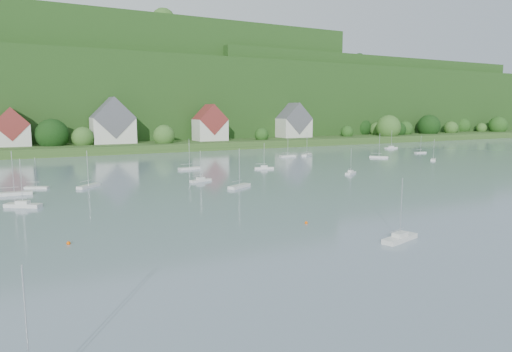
# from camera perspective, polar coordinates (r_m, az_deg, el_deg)

# --- Properties ---
(far_shore_strip) EXTENTS (600.00, 60.00, 3.00)m
(far_shore_strip) POSITION_cam_1_polar(r_m,az_deg,el_deg) (198.33, -19.51, 3.65)
(far_shore_strip) COLOR #2D4F1D
(far_shore_strip) RESTS_ON ground
(forested_ridge) EXTENTS (620.00, 181.22, 69.89)m
(forested_ridge) POSITION_cam_1_polar(r_m,az_deg,el_deg) (266.03, -21.81, 9.17)
(forested_ridge) COLOR #133C13
(forested_ridge) RESTS_ON ground
(village_building_1) EXTENTS (12.00, 9.36, 14.00)m
(village_building_1) POSITION_cam_1_polar(r_m,az_deg,el_deg) (184.96, -28.37, 5.10)
(village_building_1) COLOR silver
(village_building_1) RESTS_ON far_shore_strip
(village_building_2) EXTENTS (16.00, 11.44, 18.00)m
(village_building_2) POSITION_cam_1_polar(r_m,az_deg,el_deg) (186.86, -17.57, 6.18)
(village_building_2) COLOR silver
(village_building_2) RESTS_ON far_shore_strip
(village_building_3) EXTENTS (13.00, 10.40, 15.50)m
(village_building_3) POSITION_cam_1_polar(r_m,az_deg,el_deg) (196.07, -5.81, 6.34)
(village_building_3) COLOR silver
(village_building_3) RESTS_ON far_shore_strip
(village_building_4) EXTENTS (15.00, 10.40, 16.50)m
(village_building_4) POSITION_cam_1_polar(r_m,az_deg,el_deg) (220.27, 4.79, 6.59)
(village_building_4) COLOR silver
(village_building_4) RESTS_ON far_shore_strip
(near_sailboat_3) EXTENTS (5.88, 3.01, 7.65)m
(near_sailboat_3) POSITION_cam_1_polar(r_m,az_deg,el_deg) (57.56, 17.65, -7.38)
(near_sailboat_3) COLOR silver
(near_sailboat_3) RESTS_ON ground
(mooring_buoy_2) EXTENTS (0.43, 0.43, 0.43)m
(mooring_buoy_2) POSITION_cam_1_polar(r_m,az_deg,el_deg) (63.56, 6.34, -5.97)
(mooring_buoy_2) COLOR #FD5A00
(mooring_buoy_2) RESTS_ON ground
(mooring_buoy_3) EXTENTS (0.46, 0.46, 0.46)m
(mooring_buoy_3) POSITION_cam_1_polar(r_m,az_deg,el_deg) (58.00, -22.52, -7.94)
(mooring_buoy_3) COLOR #FD5A00
(mooring_buoy_3) RESTS_ON ground
(far_sailboat_cluster) EXTENTS (204.51, 72.15, 8.71)m
(far_sailboat_cluster) POSITION_cam_1_polar(r_m,az_deg,el_deg) (118.07, -10.44, 0.67)
(far_sailboat_cluster) COLOR silver
(far_sailboat_cluster) RESTS_ON ground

